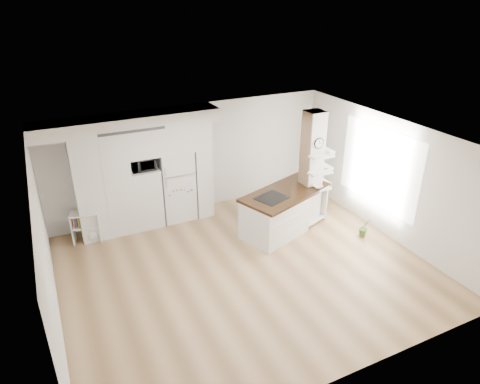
{
  "coord_description": "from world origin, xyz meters",
  "views": [
    {
      "loc": [
        -3.2,
        -6.37,
        5.1
      ],
      "look_at": [
        0.31,
        0.9,
        1.27
      ],
      "focal_mm": 32.0,
      "sensor_mm": 36.0,
      "label": 1
    }
  ],
  "objects_px": {
    "refrigerator": "(176,185)",
    "bookshelf": "(88,228)",
    "kitchen_island": "(278,213)",
    "floor_plant_a": "(364,227)"
  },
  "relations": [
    {
      "from": "bookshelf",
      "to": "floor_plant_a",
      "type": "relative_size",
      "value": 1.63
    },
    {
      "from": "kitchen_island",
      "to": "bookshelf",
      "type": "bearing_deg",
      "value": 139.25
    },
    {
      "from": "kitchen_island",
      "to": "floor_plant_a",
      "type": "xyz_separation_m",
      "value": [
        1.7,
        -0.98,
        -0.29
      ]
    },
    {
      "from": "kitchen_island",
      "to": "refrigerator",
      "type": "bearing_deg",
      "value": 117.0
    },
    {
      "from": "kitchen_island",
      "to": "bookshelf",
      "type": "distance_m",
      "value": 4.26
    },
    {
      "from": "kitchen_island",
      "to": "bookshelf",
      "type": "relative_size",
      "value": 3.35
    },
    {
      "from": "bookshelf",
      "to": "refrigerator",
      "type": "bearing_deg",
      "value": 17.37
    },
    {
      "from": "refrigerator",
      "to": "bookshelf",
      "type": "relative_size",
      "value": 2.45
    },
    {
      "from": "refrigerator",
      "to": "bookshelf",
      "type": "height_order",
      "value": "refrigerator"
    },
    {
      "from": "refrigerator",
      "to": "bookshelf",
      "type": "xyz_separation_m",
      "value": [
        -2.14,
        -0.19,
        -0.56
      ]
    }
  ]
}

